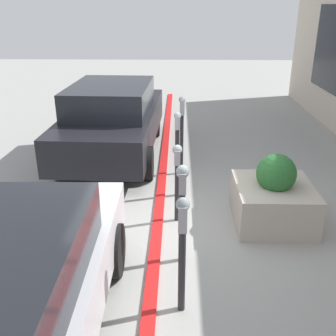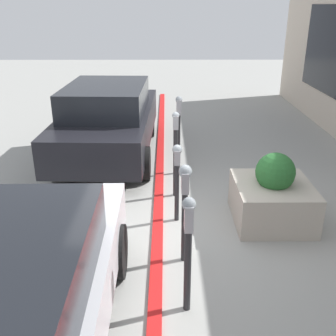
# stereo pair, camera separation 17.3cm
# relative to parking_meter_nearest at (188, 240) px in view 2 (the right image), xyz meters

# --- Properties ---
(ground_plane) EXTENTS (40.00, 40.00, 0.00)m
(ground_plane) POSITION_rel_parking_meter_nearest_xyz_m (1.93, 0.28, -0.90)
(ground_plane) COLOR #999993
(curb_strip) EXTENTS (19.00, 0.16, 0.04)m
(curb_strip) POSITION_rel_parking_meter_nearest_xyz_m (1.93, 0.36, -0.88)
(curb_strip) COLOR red
(curb_strip) RESTS_ON ground_plane
(parking_meter_nearest) EXTENTS (0.17, 0.14, 1.40)m
(parking_meter_nearest) POSITION_rel_parking_meter_nearest_xyz_m (0.00, 0.00, 0.00)
(parking_meter_nearest) COLOR #232326
(parking_meter_nearest) RESTS_ON ground_plane
(parking_meter_second) EXTENTS (0.20, 0.17, 1.37)m
(parking_meter_second) POSITION_rel_parking_meter_nearest_xyz_m (0.92, -0.01, 0.04)
(parking_meter_second) COLOR #232326
(parking_meter_second) RESTS_ON ground_plane
(parking_meter_middle) EXTENTS (0.17, 0.15, 1.26)m
(parking_meter_middle) POSITION_rel_parking_meter_nearest_xyz_m (1.98, 0.06, -0.04)
(parking_meter_middle) COLOR #232326
(parking_meter_middle) RESTS_ON ground_plane
(parking_meter_fourth) EXTENTS (0.14, 0.12, 1.53)m
(parking_meter_fourth) POSITION_rel_parking_meter_nearest_xyz_m (2.87, 0.06, 0.02)
(parking_meter_fourth) COLOR #232326
(parking_meter_fourth) RESTS_ON ground_plane
(parking_meter_farthest) EXTENTS (0.15, 0.13, 1.58)m
(parking_meter_farthest) POSITION_rel_parking_meter_nearest_xyz_m (3.88, -0.02, 0.13)
(parking_meter_farthest) COLOR #232326
(parking_meter_farthest) RESTS_ON ground_plane
(planter_box) EXTENTS (1.23, 1.17, 1.13)m
(planter_box) POSITION_rel_parking_meter_nearest_xyz_m (1.97, -1.43, -0.49)
(planter_box) COLOR #B2A899
(planter_box) RESTS_ON ground_plane
(parked_car_front) EXTENTS (4.10, 1.80, 1.44)m
(parked_car_front) POSITION_rel_parking_meter_nearest_xyz_m (-0.69, 1.64, -0.14)
(parked_car_front) COLOR #B7B7BC
(parked_car_front) RESTS_ON ground_plane
(parked_car_middle) EXTENTS (4.56, 1.99, 1.62)m
(parked_car_middle) POSITION_rel_parking_meter_nearest_xyz_m (4.92, 1.49, -0.06)
(parked_car_middle) COLOR black
(parked_car_middle) RESTS_ON ground_plane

